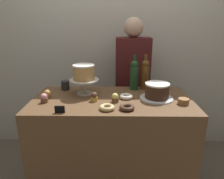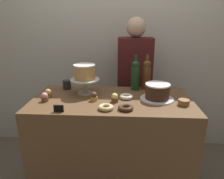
# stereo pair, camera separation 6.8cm
# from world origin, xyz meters

# --- Properties ---
(back_wall) EXTENTS (6.00, 0.05, 2.60)m
(back_wall) POSITION_xyz_m (0.00, 0.91, 1.30)
(back_wall) COLOR beige
(back_wall) RESTS_ON ground_plane
(display_counter) EXTENTS (1.31, 0.67, 0.95)m
(display_counter) POSITION_xyz_m (0.00, 0.00, 0.47)
(display_counter) COLOR brown
(display_counter) RESTS_ON ground_plane
(cake_stand_pedestal) EXTENTS (0.25, 0.25, 0.13)m
(cake_stand_pedestal) POSITION_xyz_m (-0.24, 0.11, 1.04)
(cake_stand_pedestal) COLOR beige
(cake_stand_pedestal) RESTS_ON display_counter
(white_layer_cake) EXTENTS (0.18, 0.18, 0.13)m
(white_layer_cake) POSITION_xyz_m (-0.24, 0.11, 1.15)
(white_layer_cake) COLOR tan
(white_layer_cake) RESTS_ON cake_stand_pedestal
(silver_serving_platter) EXTENTS (0.27, 0.27, 0.01)m
(silver_serving_platter) POSITION_xyz_m (0.37, 0.01, 0.95)
(silver_serving_platter) COLOR white
(silver_serving_platter) RESTS_ON display_counter
(chocolate_round_cake) EXTENTS (0.20, 0.20, 0.12)m
(chocolate_round_cake) POSITION_xyz_m (0.37, 0.01, 1.02)
(chocolate_round_cake) COLOR #3D2619
(chocolate_round_cake) RESTS_ON silver_serving_platter
(wine_bottle_amber) EXTENTS (0.08, 0.08, 0.33)m
(wine_bottle_amber) POSITION_xyz_m (0.30, 0.28, 1.09)
(wine_bottle_amber) COLOR #5B3814
(wine_bottle_amber) RESTS_ON display_counter
(wine_bottle_green) EXTENTS (0.08, 0.08, 0.33)m
(wine_bottle_green) POSITION_xyz_m (0.20, 0.25, 1.09)
(wine_bottle_green) COLOR #193D1E
(wine_bottle_green) RESTS_ON display_counter
(cupcake_chocolate) EXTENTS (0.06, 0.06, 0.07)m
(cupcake_chocolate) POSITION_xyz_m (-0.14, -0.05, 0.98)
(cupcake_chocolate) COLOR gold
(cupcake_chocolate) RESTS_ON display_counter
(cupcake_strawberry) EXTENTS (0.06, 0.06, 0.07)m
(cupcake_strawberry) POSITION_xyz_m (-0.53, -0.09, 0.98)
(cupcake_strawberry) COLOR brown
(cupcake_strawberry) RESTS_ON display_counter
(cupcake_caramel) EXTENTS (0.06, 0.06, 0.07)m
(cupcake_caramel) POSITION_xyz_m (-0.53, -0.00, 0.98)
(cupcake_caramel) COLOR brown
(cupcake_caramel) RESTS_ON display_counter
(cupcake_lemon) EXTENTS (0.06, 0.06, 0.07)m
(cupcake_lemon) POSITION_xyz_m (0.03, -0.07, 0.98)
(cupcake_lemon) COLOR brown
(cupcake_lemon) RESTS_ON display_counter
(donut_chocolate) EXTENTS (0.11, 0.11, 0.03)m
(donut_chocolate) POSITION_xyz_m (0.11, -0.22, 0.97)
(donut_chocolate) COLOR #472D1E
(donut_chocolate) RESTS_ON display_counter
(donut_sugar) EXTENTS (0.11, 0.11, 0.03)m
(donut_sugar) POSITION_xyz_m (0.12, 0.01, 0.97)
(donut_sugar) COLOR silver
(donut_sugar) RESTS_ON display_counter
(donut_glazed) EXTENTS (0.11, 0.11, 0.03)m
(donut_glazed) POSITION_xyz_m (-0.03, -0.22, 0.97)
(donut_glazed) COLOR #E0C17F
(donut_glazed) RESTS_ON display_counter
(cookie_stack) EXTENTS (0.08, 0.08, 0.04)m
(cookie_stack) POSITION_xyz_m (0.55, -0.11, 0.97)
(cookie_stack) COLOR olive
(cookie_stack) RESTS_ON display_counter
(price_sign_chalkboard) EXTENTS (0.07, 0.01, 0.05)m
(price_sign_chalkboard) POSITION_xyz_m (-0.36, -0.28, 0.98)
(price_sign_chalkboard) COLOR black
(price_sign_chalkboard) RESTS_ON display_counter
(coffee_cup_ceramic) EXTENTS (0.08, 0.08, 0.08)m
(coffee_cup_ceramic) POSITION_xyz_m (-0.44, 0.23, 0.99)
(coffee_cup_ceramic) COLOR #282828
(coffee_cup_ceramic) RESTS_ON display_counter
(barista_figure) EXTENTS (0.36, 0.22, 1.60)m
(barista_figure) POSITION_xyz_m (0.21, 0.58, 0.84)
(barista_figure) COLOR black
(barista_figure) RESTS_ON ground_plane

